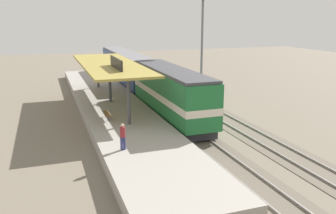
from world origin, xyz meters
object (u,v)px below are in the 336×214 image
object	(u,v)px
platform_bench	(107,114)
passenger_carriage_single	(126,68)
locomotive	(171,93)
light_mast	(202,22)
person_waiting	(123,135)

from	to	relation	value
platform_bench	passenger_carriage_single	bearing A→B (deg)	72.63
locomotive	passenger_carriage_single	distance (m)	18.00
passenger_carriage_single	light_mast	bearing A→B (deg)	-44.00
passenger_carriage_single	person_waiting	distance (m)	27.15
platform_bench	person_waiting	world-z (taller)	person_waiting
platform_bench	passenger_carriage_single	distance (m)	20.12
platform_bench	locomotive	bearing A→B (deg)	11.14
platform_bench	passenger_carriage_single	size ratio (longest dim) A/B	0.08
passenger_carriage_single	person_waiting	xyz separation A→B (m)	(-6.22, -26.43, -0.46)
locomotive	person_waiting	distance (m)	10.49
platform_bench	locomotive	world-z (taller)	locomotive
platform_bench	light_mast	size ratio (longest dim) A/B	0.15
person_waiting	light_mast	bearing A→B (deg)	53.43
light_mast	person_waiting	distance (m)	24.42
platform_bench	light_mast	xyz separation A→B (m)	(13.80, 11.65, 7.05)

